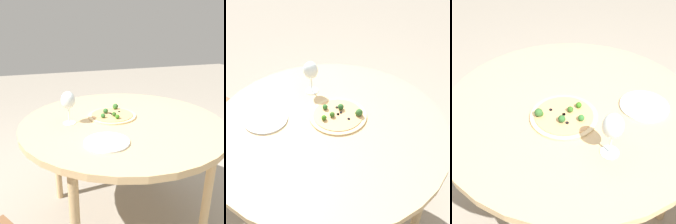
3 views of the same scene
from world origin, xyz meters
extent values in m
plane|color=gray|center=(0.00, 0.00, 0.00)|extent=(12.00, 12.00, 0.00)
cylinder|color=tan|center=(0.00, 0.00, 0.75)|extent=(1.24, 1.24, 0.04)
cylinder|color=tan|center=(-0.38, -0.38, 0.36)|extent=(0.05, 0.05, 0.73)
cylinder|color=tan|center=(0.38, -0.38, 0.36)|extent=(0.05, 0.05, 0.73)
cylinder|color=tan|center=(0.38, 0.38, 0.36)|extent=(0.05, 0.05, 0.73)
cylinder|color=brown|center=(0.73, 0.26, 0.19)|extent=(0.04, 0.04, 0.38)
cylinder|color=brown|center=(1.01, 0.44, 0.19)|extent=(0.04, 0.04, 0.38)
cylinder|color=#DBBC89|center=(0.04, -0.08, 0.77)|extent=(0.31, 0.31, 0.01)
cylinder|color=tan|center=(0.04, -0.08, 0.78)|extent=(0.26, 0.26, 0.00)
sphere|color=#2E682B|center=(0.12, -0.04, 0.79)|extent=(0.03, 0.03, 0.03)
sphere|color=#2C5D19|center=(-0.01, -0.17, 0.79)|extent=(0.02, 0.02, 0.02)
sphere|color=#305D1E|center=(0.04, -0.04, 0.79)|extent=(0.03, 0.03, 0.03)
sphere|color=#326D1A|center=(0.04, 0.01, 0.79)|extent=(0.03, 0.03, 0.03)
sphere|color=#2A5C29|center=(0.08, -0.11, 0.80)|extent=(0.03, 0.03, 0.03)
sphere|color=#315F2A|center=(-0.01, -0.17, 0.80)|extent=(0.04, 0.04, 0.04)
cylinder|color=black|center=(-0.02, -0.11, 0.78)|extent=(0.01, 0.01, 0.00)
cylinder|color=black|center=(0.04, -0.08, 0.78)|extent=(0.01, 0.01, 0.00)
cylinder|color=black|center=(0.04, -0.08, 0.78)|extent=(0.01, 0.01, 0.00)
cylinder|color=black|center=(0.10, -0.10, 0.78)|extent=(0.01, 0.01, 0.00)
cylinder|color=black|center=(0.05, -0.10, 0.78)|extent=(0.01, 0.01, 0.00)
cylinder|color=silver|center=(0.32, -0.05, 0.77)|extent=(0.08, 0.08, 0.00)
cylinder|color=silver|center=(0.32, -0.05, 0.81)|extent=(0.01, 0.01, 0.09)
ellipsoid|color=silver|center=(0.32, -0.05, 0.91)|extent=(0.08, 0.08, 0.10)
cylinder|color=silver|center=(0.19, 0.28, 0.77)|extent=(0.23, 0.23, 0.01)
camera|label=1|loc=(0.52, 1.35, 1.32)|focal=40.00mm
camera|label=2|loc=(-1.10, 0.50, 1.84)|focal=50.00mm
camera|label=3|loc=(0.92, -0.66, 1.69)|focal=50.00mm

